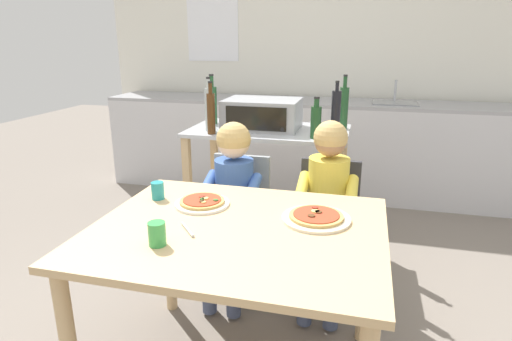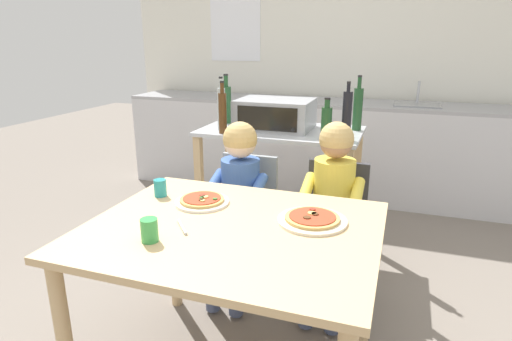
{
  "view_description": "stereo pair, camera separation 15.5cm",
  "coord_description": "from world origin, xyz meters",
  "px_view_note": "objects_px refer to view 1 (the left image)",
  "views": [
    {
      "loc": [
        0.47,
        -1.52,
        1.49
      ],
      "look_at": [
        0.0,
        0.3,
        0.9
      ],
      "focal_mm": 30.08,
      "sensor_mm": 36.0,
      "label": 1
    },
    {
      "loc": [
        0.62,
        -1.48,
        1.49
      ],
      "look_at": [
        0.0,
        0.3,
        0.9
      ],
      "focal_mm": 30.08,
      "sensor_mm": 36.0,
      "label": 2
    }
  ],
  "objects_px": {
    "pizza_plate_cream": "(316,217)",
    "drinking_cup_green": "(157,234)",
    "child_in_blue_striped_shirt": "(231,191)",
    "serving_spoon": "(188,229)",
    "bottle_clear_vinegar": "(211,112)",
    "drinking_cup_teal": "(158,191)",
    "dining_chair_right": "(327,221)",
    "child_in_yellow_shirt": "(327,197)",
    "dining_table": "(238,250)",
    "bottle_squat_spirits": "(344,107)",
    "toaster_oven": "(262,114)",
    "dining_chair_left": "(238,214)",
    "bottle_brown_beer": "(316,121)",
    "bottle_dark_olive_oil": "(209,109)",
    "bottle_slim_sauce": "(212,104)",
    "kitchen_island_cart": "(268,169)",
    "pizza_plate_white": "(202,202)",
    "bottle_tall_green_wine": "(336,114)"
  },
  "relations": [
    {
      "from": "pizza_plate_cream",
      "to": "drinking_cup_green",
      "type": "relative_size",
      "value": 3.21
    },
    {
      "from": "child_in_blue_striped_shirt",
      "to": "serving_spoon",
      "type": "relative_size",
      "value": 7.35
    },
    {
      "from": "bottle_clear_vinegar",
      "to": "drinking_cup_teal",
      "type": "distance_m",
      "value": 0.9
    },
    {
      "from": "dining_chair_right",
      "to": "child_in_yellow_shirt",
      "type": "xyz_separation_m",
      "value": [
        -0.0,
        -0.12,
        0.19
      ]
    },
    {
      "from": "dining_table",
      "to": "drinking_cup_teal",
      "type": "height_order",
      "value": "drinking_cup_teal"
    },
    {
      "from": "bottle_squat_spirits",
      "to": "dining_chair_right",
      "type": "relative_size",
      "value": 0.45
    },
    {
      "from": "toaster_oven",
      "to": "dining_chair_left",
      "type": "height_order",
      "value": "toaster_oven"
    },
    {
      "from": "bottle_brown_beer",
      "to": "bottle_dark_olive_oil",
      "type": "xyz_separation_m",
      "value": [
        -0.72,
        0.05,
        0.04
      ]
    },
    {
      "from": "child_in_blue_striped_shirt",
      "to": "toaster_oven",
      "type": "bearing_deg",
      "value": 89.45
    },
    {
      "from": "bottle_squat_spirits",
      "to": "toaster_oven",
      "type": "bearing_deg",
      "value": -165.62
    },
    {
      "from": "dining_chair_left",
      "to": "serving_spoon",
      "type": "bearing_deg",
      "value": -86.92
    },
    {
      "from": "dining_chair_left",
      "to": "child_in_yellow_shirt",
      "type": "xyz_separation_m",
      "value": [
        0.53,
        -0.09,
        0.19
      ]
    },
    {
      "from": "bottle_squat_spirits",
      "to": "bottle_slim_sauce",
      "type": "height_order",
      "value": "bottle_squat_spirits"
    },
    {
      "from": "bottle_squat_spirits",
      "to": "child_in_yellow_shirt",
      "type": "bearing_deg",
      "value": -91.43
    },
    {
      "from": "bottle_brown_beer",
      "to": "drinking_cup_teal",
      "type": "distance_m",
      "value": 1.12
    },
    {
      "from": "dining_table",
      "to": "kitchen_island_cart",
      "type": "bearing_deg",
      "value": 97.41
    },
    {
      "from": "pizza_plate_white",
      "to": "toaster_oven",
      "type": "bearing_deg",
      "value": 89.67
    },
    {
      "from": "bottle_brown_beer",
      "to": "dining_chair_right",
      "type": "xyz_separation_m",
      "value": [
        0.13,
        -0.34,
        -0.51
      ]
    },
    {
      "from": "bottle_tall_green_wine",
      "to": "dining_chair_left",
      "type": "distance_m",
      "value": 0.86
    },
    {
      "from": "bottle_clear_vinegar",
      "to": "bottle_tall_green_wine",
      "type": "bearing_deg",
      "value": 5.27
    },
    {
      "from": "bottle_brown_beer",
      "to": "dining_chair_left",
      "type": "bearing_deg",
      "value": -136.94
    },
    {
      "from": "dining_chair_left",
      "to": "dining_chair_right",
      "type": "xyz_separation_m",
      "value": [
        0.53,
        0.03,
        0.0
      ]
    },
    {
      "from": "dining_chair_right",
      "to": "bottle_brown_beer",
      "type": "bearing_deg",
      "value": 110.2
    },
    {
      "from": "bottle_slim_sauce",
      "to": "dining_table",
      "type": "bearing_deg",
      "value": -66.45
    },
    {
      "from": "dining_chair_left",
      "to": "drinking_cup_teal",
      "type": "relative_size",
      "value": 9.76
    },
    {
      "from": "kitchen_island_cart",
      "to": "pizza_plate_cream",
      "type": "xyz_separation_m",
      "value": [
        0.47,
        -1.18,
        0.17
      ]
    },
    {
      "from": "bottle_tall_green_wine",
      "to": "child_in_blue_striped_shirt",
      "type": "bearing_deg",
      "value": -134.48
    },
    {
      "from": "bottle_clear_vinegar",
      "to": "drinking_cup_teal",
      "type": "height_order",
      "value": "bottle_clear_vinegar"
    },
    {
      "from": "bottle_slim_sauce",
      "to": "drinking_cup_green",
      "type": "bearing_deg",
      "value": -77.07
    },
    {
      "from": "bottle_tall_green_wine",
      "to": "bottle_clear_vinegar",
      "type": "height_order",
      "value": "bottle_tall_green_wine"
    },
    {
      "from": "dining_chair_right",
      "to": "drinking_cup_green",
      "type": "distance_m",
      "value": 1.18
    },
    {
      "from": "dining_table",
      "to": "drinking_cup_teal",
      "type": "distance_m",
      "value": 0.53
    },
    {
      "from": "toaster_oven",
      "to": "bottle_dark_olive_oil",
      "type": "xyz_separation_m",
      "value": [
        -0.33,
        -0.17,
        0.05
      ]
    },
    {
      "from": "dining_table",
      "to": "drinking_cup_green",
      "type": "distance_m",
      "value": 0.36
    },
    {
      "from": "dining_table",
      "to": "child_in_yellow_shirt",
      "type": "height_order",
      "value": "child_in_yellow_shirt"
    },
    {
      "from": "kitchen_island_cart",
      "to": "bottle_dark_olive_oil",
      "type": "distance_m",
      "value": 0.6
    },
    {
      "from": "toaster_oven",
      "to": "child_in_blue_striped_shirt",
      "type": "height_order",
      "value": "toaster_oven"
    },
    {
      "from": "child_in_blue_striped_shirt",
      "to": "bottle_dark_olive_oil",
      "type": "bearing_deg",
      "value": 120.67
    },
    {
      "from": "bottle_dark_olive_oil",
      "to": "bottle_slim_sauce",
      "type": "distance_m",
      "value": 0.26
    },
    {
      "from": "dining_chair_right",
      "to": "bottle_slim_sauce",
      "type": "bearing_deg",
      "value": 145.0
    },
    {
      "from": "bottle_clear_vinegar",
      "to": "child_in_blue_striped_shirt",
      "type": "height_order",
      "value": "bottle_clear_vinegar"
    },
    {
      "from": "toaster_oven",
      "to": "pizza_plate_cream",
      "type": "height_order",
      "value": "toaster_oven"
    },
    {
      "from": "bottle_squat_spirits",
      "to": "bottle_dark_olive_oil",
      "type": "bearing_deg",
      "value": -160.7
    },
    {
      "from": "drinking_cup_teal",
      "to": "drinking_cup_green",
      "type": "bearing_deg",
      "value": -63.46
    },
    {
      "from": "bottle_squat_spirits",
      "to": "bottle_clear_vinegar",
      "type": "bearing_deg",
      "value": -154.41
    },
    {
      "from": "bottle_slim_sauce",
      "to": "bottle_tall_green_wine",
      "type": "height_order",
      "value": "same"
    },
    {
      "from": "pizza_plate_white",
      "to": "pizza_plate_cream",
      "type": "xyz_separation_m",
      "value": [
        0.53,
        -0.04,
        -0.0
      ]
    },
    {
      "from": "drinking_cup_teal",
      "to": "bottle_slim_sauce",
      "type": "bearing_deg",
      "value": 97.54
    },
    {
      "from": "toaster_oven",
      "to": "bottle_dark_olive_oil",
      "type": "height_order",
      "value": "bottle_dark_olive_oil"
    },
    {
      "from": "bottle_squat_spirits",
      "to": "child_in_blue_striped_shirt",
      "type": "bearing_deg",
      "value": -122.86
    }
  ]
}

